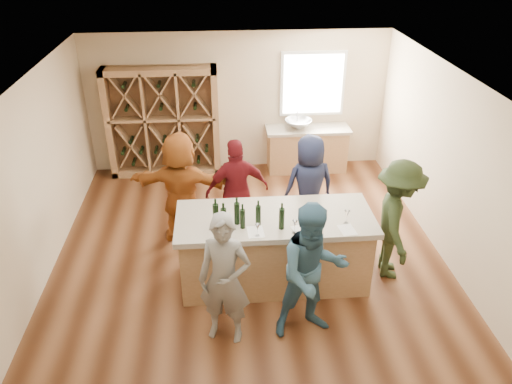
{
  "coord_description": "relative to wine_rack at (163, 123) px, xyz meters",
  "views": [
    {
      "loc": [
        -0.41,
        -6.15,
        4.68
      ],
      "look_at": [
        0.1,
        0.2,
        1.15
      ],
      "focal_mm": 35.0,
      "sensor_mm": 36.0,
      "label": 1
    }
  ],
  "objects": [
    {
      "name": "wine_rack",
      "position": [
        0.0,
        0.0,
        0.0
      ],
      "size": [
        2.2,
        0.45,
        2.2
      ],
      "primitive_type": "cube",
      "color": "#9C734A",
      "rests_on": "floor"
    },
    {
      "name": "wine_glass_b",
      "position": [
        2.02,
        -4.07,
        0.07
      ],
      "size": [
        0.08,
        0.08,
        0.18
      ],
      "primitive_type": "cone",
      "rotation": [
        0.0,
        0.0,
        -0.22
      ],
      "color": "white",
      "rests_on": "tasting_counter_top"
    },
    {
      "name": "wine_glass_d",
      "position": [
        2.26,
        -3.8,
        0.07
      ],
      "size": [
        0.08,
        0.08,
        0.18
      ],
      "primitive_type": "cone",
      "rotation": [
        0.0,
        0.0,
        0.29
      ],
      "color": "white",
      "rests_on": "tasting_counter_top"
    },
    {
      "name": "ceiling",
      "position": [
        1.5,
        -3.27,
        1.75
      ],
      "size": [
        6.0,
        7.0,
        0.1
      ],
      "primitive_type": "cube",
      "color": "white",
      "rests_on": "ground"
    },
    {
      "name": "wine_bottle_b",
      "position": [
        1.11,
        -3.91,
        0.14
      ],
      "size": [
        0.1,
        0.1,
        0.31
      ],
      "primitive_type": "cylinder",
      "rotation": [
        0.0,
        0.0,
        -0.42
      ],
      "color": "black",
      "rests_on": "tasting_counter_top"
    },
    {
      "name": "window_frame",
      "position": [
        3.0,
        0.2,
        0.65
      ],
      "size": [
        1.3,
        0.06,
        1.3
      ],
      "primitive_type": "cube",
      "color": "white",
      "rests_on": "wall_back"
    },
    {
      "name": "wine_glass_e",
      "position": [
        2.74,
        -3.9,
        0.08
      ],
      "size": [
        0.1,
        0.1,
        0.2
      ],
      "primitive_type": "cone",
      "rotation": [
        0.0,
        0.0,
        -0.34
      ],
      "color": "white",
      "rests_on": "tasting_counter_top"
    },
    {
      "name": "wall_back",
      "position": [
        1.5,
        0.28,
        0.3
      ],
      "size": [
        6.0,
        0.1,
        2.8
      ],
      "primitive_type": "cube",
      "color": "beige",
      "rests_on": "ground"
    },
    {
      "name": "wine_bottle_f",
      "position": [
        1.86,
        -3.96,
        0.13
      ],
      "size": [
        0.07,
        0.07,
        0.3
      ],
      "primitive_type": "cylinder",
      "color": "black",
      "rests_on": "tasting_counter_top"
    },
    {
      "name": "floor",
      "position": [
        1.5,
        -3.27,
        -1.15
      ],
      "size": [
        6.0,
        7.0,
        0.1
      ],
      "primitive_type": "cube",
      "color": "brown",
      "rests_on": "ground"
    },
    {
      "name": "wine_bottle_e",
      "position": [
        1.57,
        -3.84,
        0.12
      ],
      "size": [
        0.08,
        0.08,
        0.29
      ],
      "primitive_type": "cylinder",
      "rotation": [
        0.0,
        0.0,
        0.09
      ],
      "color": "black",
      "rests_on": "tasting_counter_top"
    },
    {
      "name": "window_pane",
      "position": [
        3.0,
        0.17,
        0.65
      ],
      "size": [
        1.18,
        0.01,
        1.18
      ],
      "primitive_type": "cube",
      "color": "white",
      "rests_on": "wall_back"
    },
    {
      "name": "tasting_menu_c",
      "position": [
        2.72,
        -4.06,
        -0.02
      ],
      "size": [
        0.23,
        0.29,
        0.0
      ],
      "primitive_type": "cube",
      "rotation": [
        0.0,
        0.0,
        0.14
      ],
      "color": "white",
      "rests_on": "tasting_counter_top"
    },
    {
      "name": "faucet",
      "position": [
        2.7,
        0.11,
        -0.03
      ],
      "size": [
        0.02,
        0.02,
        0.3
      ],
      "primitive_type": "cylinder",
      "color": "silver",
      "rests_on": "back_counter_top"
    },
    {
      "name": "sink",
      "position": [
        2.7,
        -0.07,
        -0.09
      ],
      "size": [
        0.54,
        0.54,
        0.19
      ],
      "primitive_type": "imported",
      "color": "silver",
      "rests_on": "back_counter_top"
    },
    {
      "name": "wall_right",
      "position": [
        4.55,
        -3.27,
        0.3
      ],
      "size": [
        0.1,
        7.0,
        2.8
      ],
      "primitive_type": "cube",
      "color": "beige",
      "rests_on": "ground"
    },
    {
      "name": "person_far_mid",
      "position": [
        1.35,
        -2.49,
        -0.23
      ],
      "size": [
        1.09,
        0.7,
        1.74
      ],
      "primitive_type": "imported",
      "rotation": [
        0.0,
        0.0,
        3.32
      ],
      "color": "#590F14",
      "rests_on": "floor"
    },
    {
      "name": "person_far_right",
      "position": [
        2.51,
        -2.42,
        -0.24
      ],
      "size": [
        0.93,
        0.7,
        1.73
      ],
      "primitive_type": "imported",
      "rotation": [
        0.0,
        0.0,
        3.34
      ],
      "color": "#191E38",
      "rests_on": "floor"
    },
    {
      "name": "wine_glass_a",
      "position": [
        1.54,
        -4.11,
        0.06
      ],
      "size": [
        0.08,
        0.08,
        0.17
      ],
      "primitive_type": "cone",
      "rotation": [
        0.0,
        0.0,
        0.29
      ],
      "color": "white",
      "rests_on": "tasting_counter_top"
    },
    {
      "name": "person_near_right",
      "position": [
        2.15,
        -4.71,
        -0.18
      ],
      "size": [
        0.97,
        0.64,
        1.85
      ],
      "primitive_type": "imported",
      "rotation": [
        0.0,
        0.0,
        0.17
      ],
      "color": "#335972",
      "rests_on": "floor"
    },
    {
      "name": "wine_bottle_c",
      "position": [
        1.29,
        -3.79,
        0.14
      ],
      "size": [
        0.1,
        0.1,
        0.31
      ],
      "primitive_type": "cylinder",
      "rotation": [
        0.0,
        0.0,
        -0.31
      ],
      "color": "black",
      "rests_on": "tasting_counter_top"
    },
    {
      "name": "tasting_counter_base",
      "position": [
        1.81,
        -3.66,
        -0.6
      ],
      "size": [
        2.6,
        1.0,
        1.0
      ],
      "primitive_type": "cube",
      "color": "#9C734A",
      "rests_on": "floor"
    },
    {
      "name": "back_counter_base",
      "position": [
        2.9,
        -0.07,
        -0.67
      ],
      "size": [
        1.6,
        0.58,
        0.86
      ],
      "primitive_type": "cube",
      "color": "#9C734A",
      "rests_on": "floor"
    },
    {
      "name": "tasting_counter_top",
      "position": [
        1.81,
        -3.66,
        -0.06
      ],
      "size": [
        2.72,
        1.12,
        0.08
      ],
      "primitive_type": "cube",
      "color": "#A49986",
      "rests_on": "tasting_counter_base"
    },
    {
      "name": "person_far_left",
      "position": [
        0.47,
        -2.44,
        -0.17
      ],
      "size": [
        1.79,
        0.87,
        1.85
      ],
      "primitive_type": "imported",
      "rotation": [
        0.0,
        0.0,
        2.99
      ],
      "color": "#994C19",
      "rests_on": "floor"
    },
    {
      "name": "wine_bottle_d",
      "position": [
        1.36,
        -3.9,
        0.12
      ],
      "size": [
        0.09,
        0.09,
        0.28
      ],
      "primitive_type": "cylinder",
      "rotation": [
        0.0,
        0.0,
        0.35
      ],
      "color": "black",
      "rests_on": "tasting_counter_top"
    },
    {
      "name": "wall_left",
      "position": [
        -1.55,
        -3.27,
        0.3
      ],
      "size": [
        0.1,
        7.0,
        2.8
      ],
      "primitive_type": "cube",
      "color": "beige",
      "rests_on": "ground"
    },
    {
      "name": "person_near_left",
      "position": [
        1.09,
        -4.72,
        -0.21
      ],
      "size": [
        0.75,
        0.63,
        1.77
      ],
      "primitive_type": "imported",
      "rotation": [
        0.0,
        0.0,
        -0.27
      ],
      "color": "slate",
      "rests_on": "floor"
    },
    {
      "name": "back_counter_top",
      "position": [
        2.9,
        -0.07,
        -0.21
      ],
      "size": [
        1.7,
        0.62,
        0.06
      ],
      "primitive_type": "cube",
      "color": "#A49986",
      "rests_on": "back_counter_base"
    },
    {
      "name": "tasting_menu_a",
      "position": [
        1.52,
        -4.01,
        -0.02
      ],
      "size": [
        0.23,
        0.3,
        0.0
      ],
      "primitive_type": "cube",
      "rotation": [
        0.0,
        0.0,
        0.05
      ],
      "color": "white",
      "rests_on": "tasting_counter_top"
    },
    {
      "name": "person_server",
      "position": [
        3.55,
        -3.63,
        -0.19
      ],
      "size": [
        0.75,
        1.26,
        1.82
      ],
      "primitive_type": "imported",
      "rotation": [
        0.0,
        0.0,
        1.39
      ],
      "color": "#263319",
      "rests_on": "floor"
    },
    {
      "name": "tasting_menu_b",
      "position": [
        2.12,
        -4.03,
        -0.02
      ],
      "size": [
        0.27,
        0.32,
        0.0
      ],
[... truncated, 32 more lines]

